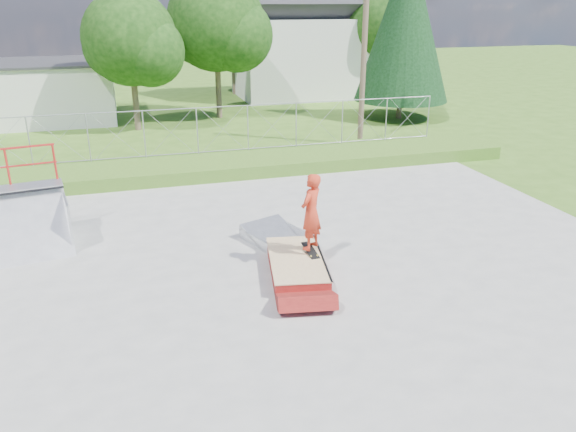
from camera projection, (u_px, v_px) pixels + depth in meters
name	position (u px, v px, depth m)	size (l,w,h in m)	color
ground	(266.00, 288.00, 12.74)	(120.00, 120.00, 0.00)	#3A621C
concrete_pad	(266.00, 287.00, 12.73)	(20.00, 16.00, 0.04)	gray
grass_berm	(203.00, 167.00, 21.15)	(24.00, 3.00, 0.50)	#3A621C
grind_box	(297.00, 265.00, 13.39)	(1.71, 2.79, 0.39)	maroon
quarter_pipe	(13.00, 206.00, 14.14)	(2.52, 2.13, 2.52)	#AAACB2
flat_bank_ramp	(273.00, 234.00, 15.16)	(1.31, 1.39, 0.40)	#AAACB2
skateboard	(310.00, 251.00, 13.60)	(0.22, 0.80, 0.02)	black
skater	(311.00, 215.00, 13.27)	(0.68, 0.45, 1.86)	red
chain_link_fence	(197.00, 131.00, 21.63)	(20.00, 0.06, 1.80)	#9E9FA6
utility_building_flat	(16.00, 93.00, 29.75)	(10.00, 6.00, 3.00)	silver
gable_house	(299.00, 37.00, 37.01)	(8.40, 6.08, 8.94)	silver
utility_pole	(364.00, 53.00, 24.03)	(0.24, 0.24, 8.00)	brown
tree_left_near	(135.00, 42.00, 26.70)	(4.76, 4.48, 6.65)	brown
tree_center	(222.00, 26.00, 29.46)	(5.44, 5.12, 7.60)	brown
tree_right_far	(387.00, 26.00, 36.21)	(5.10, 4.80, 7.12)	brown
tree_back_mid	(237.00, 40.00, 37.74)	(4.08, 3.84, 5.70)	brown
conifer_tree	(405.00, 22.00, 29.32)	(5.04, 5.04, 9.10)	brown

